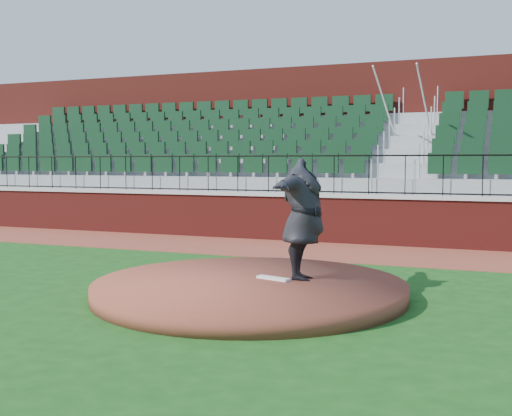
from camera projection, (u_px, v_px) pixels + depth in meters
The scene contains 10 objects.
ground at pixel (221, 294), 10.16m from camera, with size 90.00×90.00×0.00m, color #144413.
warning_track at pixel (316, 250), 15.15m from camera, with size 34.00×3.20×0.01m, color brown.
field_wall at pixel (334, 220), 16.59m from camera, with size 34.00×0.35×1.20m, color maroon.
wall_cap at pixel (334, 196), 16.54m from camera, with size 34.00×0.45×0.10m, color #B7B7B7.
wall_railing at pixel (334, 175), 16.50m from camera, with size 34.00×0.05×1.00m, color black, non-canonical shape.
seating_stands at pixel (357, 156), 18.98m from camera, with size 34.00×5.10×4.60m, color gray, non-canonical shape.
concourse_wall at pixel (376, 144), 21.54m from camera, with size 34.00×0.50×5.50m, color maroon.
pitchers_mound at pixel (250, 289), 9.99m from camera, with size 4.97×4.97×0.25m, color brown.
pitching_rubber at pixel (273, 278), 10.11m from camera, with size 0.58×0.15×0.04m, color white.
pitcher at pixel (303, 219), 10.03m from camera, with size 2.41×0.65×1.96m, color black.
Camera 1 is at (4.27, -9.09, 2.15)m, focal length 44.02 mm.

